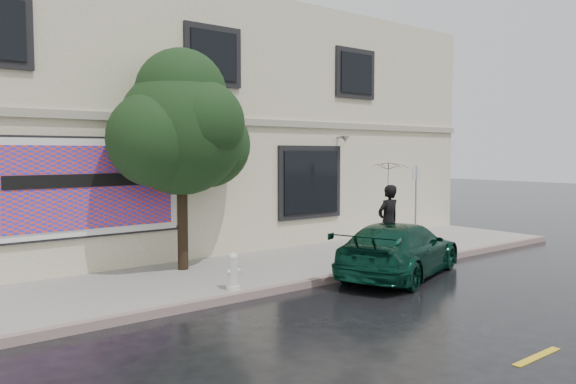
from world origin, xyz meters
TOP-DOWN VIEW (x-y plane):
  - ground at (0.00, 0.00)m, footprint 90.00×90.00m
  - sidewalk at (0.00, 3.25)m, footprint 20.00×3.50m
  - curb at (0.00, 1.50)m, footprint 20.00×0.18m
  - road_marking at (0.00, -3.50)m, footprint 19.00×0.12m
  - building at (0.00, 9.00)m, footprint 20.00×8.12m
  - billboard at (-3.20, 4.92)m, footprint 4.30×0.16m
  - car at (2.44, 0.99)m, footprint 4.61×3.17m
  - pedestrian at (3.31, 2.09)m, footprint 0.69×0.46m
  - umbrella at (3.31, 2.09)m, footprint 1.15×1.15m
  - street_tree at (-1.35, 4.11)m, footprint 2.84×2.84m
  - fire_hydrant at (-1.50, 1.80)m, footprint 0.30×0.28m
  - sign_pole at (5.12, 2.69)m, footprint 0.28×0.07m

SIDE VIEW (x-z plane):
  - ground at x=0.00m, z-range 0.00..0.00m
  - road_marking at x=0.00m, z-range 0.00..0.01m
  - sidewalk at x=0.00m, z-range 0.00..0.15m
  - curb at x=0.00m, z-range -0.01..0.15m
  - fire_hydrant at x=-1.50m, z-range 0.14..0.86m
  - car at x=2.44m, z-range 0.00..1.23m
  - pedestrian at x=3.31m, z-range 0.15..2.00m
  - sign_pole at x=5.12m, z-range 0.40..2.69m
  - billboard at x=-3.20m, z-range 0.95..3.15m
  - umbrella at x=3.31m, z-range 2.00..2.76m
  - street_tree at x=-1.35m, z-range 0.99..5.52m
  - building at x=0.00m, z-range 0.00..7.00m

